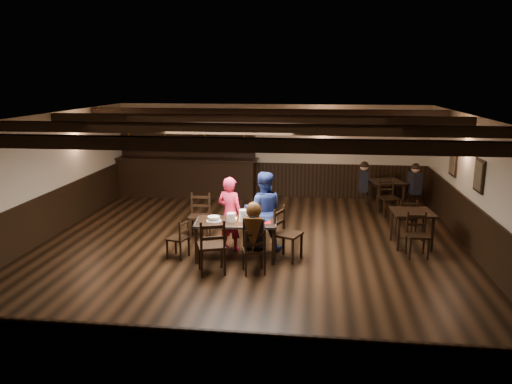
# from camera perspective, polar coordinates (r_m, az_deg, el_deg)

# --- Properties ---
(ground) EXTENTS (10.00, 10.00, 0.00)m
(ground) POSITION_cam_1_polar(r_m,az_deg,el_deg) (10.13, -0.96, -6.98)
(ground) COLOR black
(ground) RESTS_ON ground
(room_shell) EXTENTS (9.02, 10.02, 2.71)m
(room_shell) POSITION_cam_1_polar(r_m,az_deg,el_deg) (9.71, -0.91, 2.82)
(room_shell) COLOR beige
(room_shell) RESTS_ON ground
(dining_table) EXTENTS (1.63, 0.91, 0.75)m
(dining_table) POSITION_cam_1_polar(r_m,az_deg,el_deg) (9.66, -2.30, -3.82)
(dining_table) COLOR black
(dining_table) RESTS_ON ground
(chair_near_left) EXTENTS (0.60, 0.58, 1.02)m
(chair_near_left) POSITION_cam_1_polar(r_m,az_deg,el_deg) (8.93, -5.04, -5.80)
(chair_near_left) COLOR black
(chair_near_left) RESTS_ON ground
(chair_near_right) EXTENTS (0.49, 0.48, 0.85)m
(chair_near_right) POSITION_cam_1_polar(r_m,az_deg,el_deg) (8.93, -0.18, -6.39)
(chair_near_right) COLOR black
(chair_near_right) RESTS_ON ground
(chair_end_left) EXTENTS (0.44, 0.45, 0.79)m
(chair_end_left) POSITION_cam_1_polar(r_m,az_deg,el_deg) (9.83, -8.60, -4.93)
(chair_end_left) COLOR black
(chair_end_left) RESTS_ON ground
(chair_end_right) EXTENTS (0.60, 0.61, 1.02)m
(chair_end_right) POSITION_cam_1_polar(r_m,az_deg,el_deg) (9.66, 3.23, -4.28)
(chair_end_right) COLOR black
(chair_end_right) RESTS_ON ground
(chair_far_pushed) EXTENTS (0.48, 0.45, 0.98)m
(chair_far_pushed) POSITION_cam_1_polar(r_m,az_deg,el_deg) (11.01, -6.42, -2.29)
(chair_far_pushed) COLOR black
(chair_far_pushed) RESTS_ON ground
(woman_pink) EXTENTS (0.65, 0.54, 1.52)m
(woman_pink) POSITION_cam_1_polar(r_m,az_deg,el_deg) (10.15, -2.98, -2.47)
(woman_pink) COLOR #F02F50
(woman_pink) RESTS_ON ground
(man_blue) EXTENTS (0.84, 0.68, 1.63)m
(man_blue) POSITION_cam_1_polar(r_m,az_deg,el_deg) (10.10, 0.84, -2.20)
(man_blue) COLOR navy
(man_blue) RESTS_ON ground
(seated_person) EXTENTS (0.37, 0.55, 0.89)m
(seated_person) POSITION_cam_1_polar(r_m,az_deg,el_deg) (8.87, -0.27, -4.05)
(seated_person) COLOR black
(seated_person) RESTS_ON ground
(cake) EXTENTS (0.29, 0.29, 0.09)m
(cake) POSITION_cam_1_polar(r_m,az_deg,el_deg) (9.66, -4.85, -3.08)
(cake) COLOR white
(cake) RESTS_ON dining_table
(plate_stack_a) EXTENTS (0.18, 0.18, 0.17)m
(plate_stack_a) POSITION_cam_1_polar(r_m,az_deg,el_deg) (9.60, -2.84, -2.89)
(plate_stack_a) COLOR white
(plate_stack_a) RESTS_ON dining_table
(plate_stack_b) EXTENTS (0.19, 0.19, 0.22)m
(plate_stack_b) POSITION_cam_1_polar(r_m,az_deg,el_deg) (9.60, -1.38, -2.70)
(plate_stack_b) COLOR white
(plate_stack_b) RESTS_ON dining_table
(tea_light) EXTENTS (0.06, 0.06, 0.06)m
(tea_light) POSITION_cam_1_polar(r_m,az_deg,el_deg) (9.68, -2.30, -3.12)
(tea_light) COLOR #A5A8AD
(tea_light) RESTS_ON dining_table
(salt_shaker) EXTENTS (0.03, 0.03, 0.08)m
(salt_shaker) POSITION_cam_1_polar(r_m,az_deg,el_deg) (9.52, -0.27, -3.29)
(salt_shaker) COLOR silver
(salt_shaker) RESTS_ON dining_table
(pepper_shaker) EXTENTS (0.04, 0.04, 0.10)m
(pepper_shaker) POSITION_cam_1_polar(r_m,az_deg,el_deg) (9.53, -0.12, -3.22)
(pepper_shaker) COLOR #A5A8AD
(pepper_shaker) RESTS_ON dining_table
(drink_glass) EXTENTS (0.07, 0.07, 0.11)m
(drink_glass) POSITION_cam_1_polar(r_m,az_deg,el_deg) (9.75, -0.60, -2.81)
(drink_glass) COLOR silver
(drink_glass) RESTS_ON dining_table
(menu_red) EXTENTS (0.36, 0.28, 0.00)m
(menu_red) POSITION_cam_1_polar(r_m,az_deg,el_deg) (9.55, 0.75, -3.47)
(menu_red) COLOR maroon
(menu_red) RESTS_ON dining_table
(menu_blue) EXTENTS (0.37, 0.33, 0.00)m
(menu_blue) POSITION_cam_1_polar(r_m,az_deg,el_deg) (9.74, 0.71, -3.14)
(menu_blue) COLOR #0E2248
(menu_blue) RESTS_ON dining_table
(bar_counter) EXTENTS (4.27, 0.70, 2.20)m
(bar_counter) POSITION_cam_1_polar(r_m,az_deg,el_deg) (14.90, -7.97, 2.31)
(bar_counter) COLOR black
(bar_counter) RESTS_ON ground
(back_table_a) EXTENTS (0.86, 0.86, 0.75)m
(back_table_a) POSITION_cam_1_polar(r_m,az_deg,el_deg) (10.85, 17.43, -2.63)
(back_table_a) COLOR black
(back_table_a) RESTS_ON ground
(back_table_b) EXTENTS (1.07, 1.07, 0.75)m
(back_table_b) POSITION_cam_1_polar(r_m,az_deg,el_deg) (13.79, 14.56, 0.84)
(back_table_b) COLOR black
(back_table_b) RESTS_ON ground
(bg_patron_left) EXTENTS (0.26, 0.40, 0.81)m
(bg_patron_left) POSITION_cam_1_polar(r_m,az_deg,el_deg) (13.61, 12.22, 1.75)
(bg_patron_left) COLOR black
(bg_patron_left) RESTS_ON ground
(bg_patron_right) EXTENTS (0.33, 0.44, 0.81)m
(bg_patron_right) POSITION_cam_1_polar(r_m,az_deg,el_deg) (13.69, 17.71, 1.48)
(bg_patron_right) COLOR black
(bg_patron_right) RESTS_ON ground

